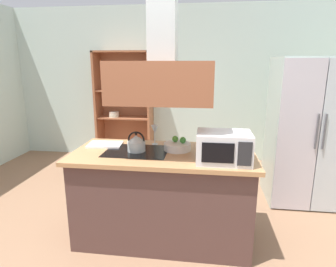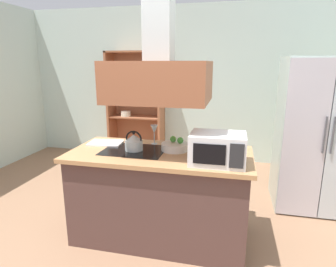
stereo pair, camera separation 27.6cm
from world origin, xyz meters
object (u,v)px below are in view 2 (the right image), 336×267
Objects in this scene: refrigerator at (318,135)px; kettle at (134,142)px; wine_glass_on_counter at (154,130)px; microwave at (218,149)px; fruit_bowl at (175,146)px; dish_cabinet at (137,112)px; cutting_board at (106,143)px.

kettle is at bearing -150.78° from refrigerator.
wine_glass_on_counter is (-1.79, -0.81, 0.15)m from refrigerator.
kettle is at bearing 166.83° from microwave.
refrigerator is 6.81× the size of fruit_bowl.
wine_glass_on_counter reaches higher than kettle.
microwave is 1.74× the size of fruit_bowl.
microwave is 0.82m from wine_glass_on_counter.
dish_cabinet reaches higher than refrigerator.
kettle is 0.94× the size of wine_glass_on_counter.
cutting_board is at bearing -167.94° from wine_glass_on_counter.
refrigerator reaches higher than wine_glass_on_counter.
fruit_bowl is (0.76, -0.06, 0.03)m from cutting_board.
refrigerator reaches higher than kettle.
cutting_board is at bearing 175.48° from fruit_bowl.
kettle is 0.57× the size of cutting_board.
wine_glass_on_counter is at bearing -155.57° from refrigerator.
kettle is at bearing -116.94° from wine_glass_on_counter.
cutting_board is at bearing -79.16° from dish_cabinet.
cutting_board is 0.54m from wine_glass_on_counter.
kettle reaches higher than cutting_board.
wine_glass_on_counter is 0.78× the size of fruit_bowl.
kettle is 0.42× the size of microwave.
microwave is (0.81, -0.19, 0.05)m from kettle.
dish_cabinet is at bearing 108.46° from kettle.
refrigerator is 0.93× the size of dish_cabinet.
microwave is at bearing -33.79° from fruit_bowl.
kettle is (0.80, -2.40, 0.12)m from dish_cabinet.
kettle is 0.30m from wine_glass_on_counter.
dish_cabinet reaches higher than wine_glass_on_counter.
wine_glass_on_counter is (0.50, 0.11, 0.14)m from cutting_board.
wine_glass_on_counter reaches higher than fruit_bowl.
kettle is 0.84m from microwave.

